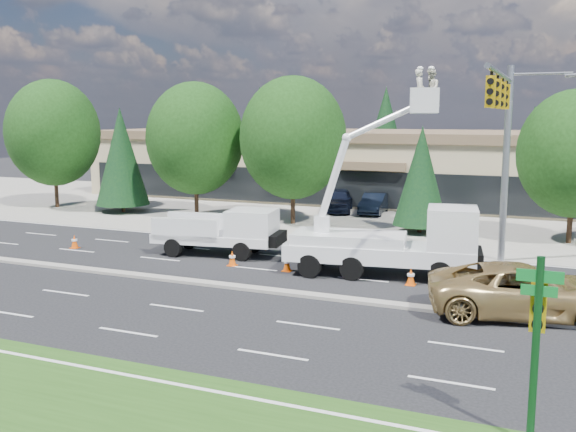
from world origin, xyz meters
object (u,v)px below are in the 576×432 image
at_px(signal_mast, 504,132).
at_px(utility_pickup, 224,236).
at_px(minivan, 525,291).
at_px(bucket_truck, 395,234).
at_px(street_sign_pole, 537,330).

distance_m(signal_mast, utility_pickup, 13.76).
xyz_separation_m(signal_mast, minivan, (1.40, -6.44, -5.16)).
distance_m(utility_pickup, minivan, 14.77).
distance_m(utility_pickup, bucket_truck, 8.75).
bearing_deg(minivan, signal_mast, -1.53).
bearing_deg(street_sign_pole, signal_mast, 97.27).
relative_size(signal_mast, utility_pickup, 1.63).
distance_m(signal_mast, minivan, 8.38).
bearing_deg(signal_mast, utility_pickup, -171.69).
bearing_deg(minivan, bucket_truck, 41.75).
xyz_separation_m(utility_pickup, bucket_truck, (8.65, -0.90, 0.90)).
bearing_deg(bucket_truck, minivan, -43.49).
xyz_separation_m(street_sign_pole, minivan, (-0.57, 9.00, -1.55)).
bearing_deg(minivan, utility_pickup, 58.10).
height_order(street_sign_pole, minivan, street_sign_pole).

